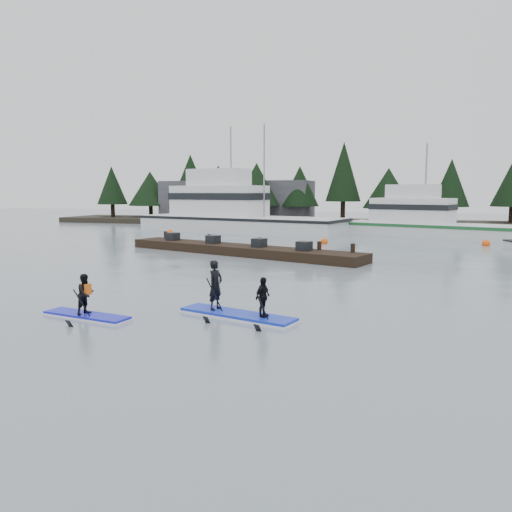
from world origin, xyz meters
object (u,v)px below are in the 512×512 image
(fishing_boat_large, at_px, (235,223))
(paddleboard_duo, at_px, (236,301))
(paddleboard_solo, at_px, (86,302))
(fishing_boat_medium, at_px, (427,229))
(floating_dock, at_px, (239,250))

(fishing_boat_large, bearing_deg, paddleboard_duo, -57.17)
(fishing_boat_large, xyz_separation_m, paddleboard_solo, (6.46, -31.63, -0.38))
(fishing_boat_medium, height_order, paddleboard_solo, fishing_boat_medium)
(floating_dock, relative_size, paddleboard_solo, 5.46)
(fishing_boat_large, relative_size, paddleboard_duo, 5.35)
(paddleboard_solo, bearing_deg, fishing_boat_large, 111.13)
(paddleboard_solo, bearing_deg, floating_dock, 101.64)
(floating_dock, bearing_deg, fishing_boat_large, 128.97)
(fishing_boat_medium, distance_m, floating_dock, 19.19)
(fishing_boat_large, distance_m, floating_dock, 17.09)
(fishing_boat_medium, distance_m, paddleboard_solo, 32.96)
(paddleboard_solo, height_order, paddleboard_duo, paddleboard_duo)
(paddleboard_solo, distance_m, paddleboard_duo, 4.45)
(fishing_boat_large, bearing_deg, paddleboard_solo, -65.09)
(floating_dock, bearing_deg, fishing_boat_medium, 73.15)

